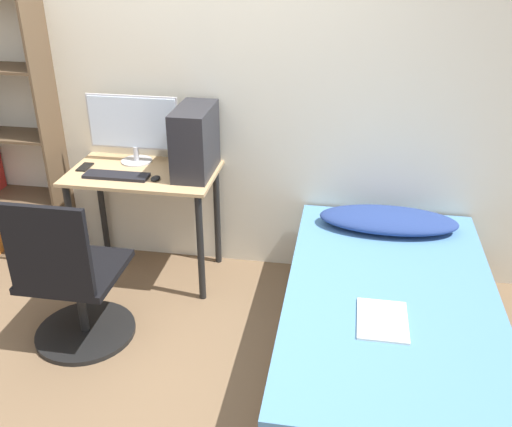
{
  "coord_description": "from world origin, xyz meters",
  "views": [
    {
      "loc": [
        1.03,
        -2.15,
        2.2
      ],
      "look_at": [
        0.55,
        0.65,
        0.75
      ],
      "focal_mm": 40.0,
      "sensor_mm": 36.0,
      "label": 1
    }
  ],
  "objects_px": {
    "pc_tower": "(195,141)",
    "keyboard": "(116,176)",
    "bed": "(387,331)",
    "monitor": "(133,126)",
    "office_chair": "(73,289)"
  },
  "relations": [
    {
      "from": "pc_tower",
      "to": "keyboard",
      "type": "bearing_deg",
      "value": -162.01
    },
    {
      "from": "bed",
      "to": "monitor",
      "type": "height_order",
      "value": "monitor"
    },
    {
      "from": "monitor",
      "to": "pc_tower",
      "type": "relative_size",
      "value": 1.42
    },
    {
      "from": "keyboard",
      "to": "pc_tower",
      "type": "distance_m",
      "value": 0.54
    },
    {
      "from": "office_chair",
      "to": "pc_tower",
      "type": "relative_size",
      "value": 2.24
    },
    {
      "from": "monitor",
      "to": "bed",
      "type": "bearing_deg",
      "value": -27.25
    },
    {
      "from": "monitor",
      "to": "keyboard",
      "type": "relative_size",
      "value": 1.48
    },
    {
      "from": "keyboard",
      "to": "pc_tower",
      "type": "xyz_separation_m",
      "value": [
        0.48,
        0.16,
        0.2
      ]
    },
    {
      "from": "office_chair",
      "to": "keyboard",
      "type": "distance_m",
      "value": 0.78
    },
    {
      "from": "office_chair",
      "to": "keyboard",
      "type": "height_order",
      "value": "office_chair"
    },
    {
      "from": "pc_tower",
      "to": "bed",
      "type": "bearing_deg",
      "value": -31.16
    },
    {
      "from": "bed",
      "to": "monitor",
      "type": "xyz_separation_m",
      "value": [
        -1.68,
        0.86,
        0.78
      ]
    },
    {
      "from": "monitor",
      "to": "pc_tower",
      "type": "distance_m",
      "value": 0.46
    },
    {
      "from": "office_chair",
      "to": "monitor",
      "type": "relative_size",
      "value": 1.58
    },
    {
      "from": "bed",
      "to": "keyboard",
      "type": "height_order",
      "value": "keyboard"
    }
  ]
}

